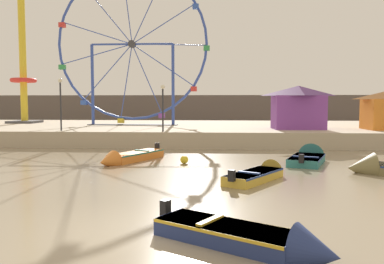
{
  "coord_description": "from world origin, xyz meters",
  "views": [
    {
      "loc": [
        2.35,
        -10.05,
        3.31
      ],
      "look_at": [
        0.91,
        12.13,
        1.67
      ],
      "focal_mm": 37.29,
      "sensor_mm": 36.0,
      "label": 1
    }
  ],
  "objects": [
    {
      "name": "promenade_lamp_far",
      "position": [
        -1.66,
        18.89,
        3.48
      ],
      "size": [
        0.32,
        0.32,
        3.42
      ],
      "color": "#2D2D33",
      "rests_on": "quay_promenade"
    },
    {
      "name": "distant_town_skyline",
      "position": [
        0.0,
        48.98,
        2.2
      ],
      "size": [
        140.0,
        3.0,
        4.4
      ],
      "primitive_type": "cube",
      "color": "#564C47",
      "rests_on": "ground_plane"
    },
    {
      "name": "promenade_lamp_near",
      "position": [
        -9.45,
        19.24,
        3.77
      ],
      "size": [
        0.32,
        0.32,
        3.93
      ],
      "color": "#2D2D33",
      "rests_on": "quay_promenade"
    },
    {
      "name": "motorboat_mustard_yellow",
      "position": [
        4.3,
        7.32,
        0.22
      ],
      "size": [
        3.29,
        4.26,
        1.08
      ],
      "rotation": [
        0.0,
        0.0,
        1.0
      ],
      "color": "gold",
      "rests_on": "ground_plane"
    },
    {
      "name": "drop_tower_yellow_tower",
      "position": [
        -17.81,
        30.3,
        7.05
      ],
      "size": [
        2.8,
        2.8,
        14.99
      ],
      "color": "gold",
      "rests_on": "quay_promenade"
    },
    {
      "name": "motorboat_teal_painted",
      "position": [
        7.5,
        12.57,
        0.22
      ],
      "size": [
        2.97,
        4.61,
        1.49
      ],
      "rotation": [
        0.0,
        0.0,
        1.21
      ],
      "color": "teal",
      "rests_on": "ground_plane"
    },
    {
      "name": "motorboat_orange_hull",
      "position": [
        -2.66,
        11.75,
        0.26
      ],
      "size": [
        3.17,
        4.99,
        1.1
      ],
      "rotation": [
        0.0,
        0.0,
        4.26
      ],
      "color": "orange",
      "rests_on": "ground_plane"
    },
    {
      "name": "mooring_buoy_orange",
      "position": [
        0.55,
        11.31,
        0.22
      ],
      "size": [
        0.44,
        0.44,
        0.44
      ],
      "primitive_type": "sphere",
      "color": "yellow",
      "rests_on": "ground_plane"
    },
    {
      "name": "carnival_booth_purple_stall",
      "position": [
        8.77,
        22.35,
        2.99
      ],
      "size": [
        4.41,
        3.07,
        3.46
      ],
      "rotation": [
        0.0,
        0.0,
        0.04
      ],
      "color": "purple",
      "rests_on": "quay_promenade"
    },
    {
      "name": "ground_plane",
      "position": [
        0.0,
        0.0,
        0.0
      ],
      "size": [
        240.0,
        240.0,
        0.0
      ],
      "primitive_type": "plane",
      "color": "gray"
    },
    {
      "name": "motorboat_navy_blue",
      "position": [
        3.21,
        -1.19,
        0.23
      ],
      "size": [
        4.34,
        3.28,
        1.13
      ],
      "rotation": [
        0.0,
        0.0,
        5.73
      ],
      "color": "navy",
      "rests_on": "ground_plane"
    },
    {
      "name": "quay_promenade",
      "position": [
        0.0,
        27.83,
        0.6
      ],
      "size": [
        110.0,
        19.49,
        1.2
      ],
      "primitive_type": "cube",
      "color": "#B7A88E",
      "rests_on": "ground_plane"
    },
    {
      "name": "ferris_wheel_blue_frame",
      "position": [
        -5.67,
        27.16,
        8.56
      ],
      "size": [
        14.33,
        1.2,
        14.65
      ],
      "color": "#334CA8",
      "rests_on": "quay_promenade"
    }
  ]
}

